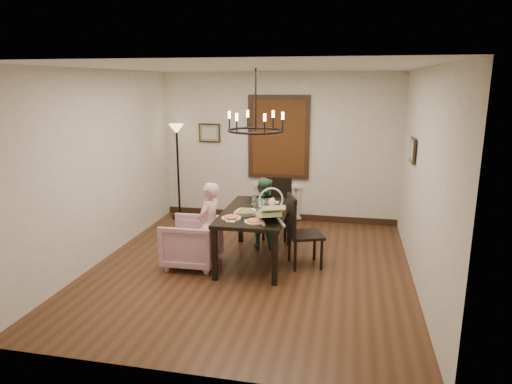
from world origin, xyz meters
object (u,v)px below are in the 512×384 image
(chair_right, at_px, (306,231))
(baby_bouncer, at_px, (270,210))
(armchair, at_px, (192,242))
(elderly_woman, at_px, (210,233))
(chair_far, at_px, (276,209))
(floor_lamp, at_px, (178,173))
(dining_table, at_px, (256,216))
(seated_man, at_px, (263,219))
(drinking_glass, at_px, (255,206))

(chair_right, bearing_deg, baby_bouncer, 116.86)
(chair_right, bearing_deg, armchair, 81.34)
(chair_right, relative_size, baby_bouncer, 2.18)
(chair_right, relative_size, elderly_woman, 1.03)
(chair_far, height_order, floor_lamp, floor_lamp)
(dining_table, distance_m, chair_far, 1.13)
(seated_man, height_order, drinking_glass, seated_man)
(chair_far, height_order, elderly_woman, elderly_woman)
(elderly_woman, bearing_deg, armchair, -75.83)
(floor_lamp, bearing_deg, armchair, -64.76)
(dining_table, distance_m, floor_lamp, 2.67)
(elderly_woman, height_order, drinking_glass, elderly_woman)
(chair_far, relative_size, elderly_woman, 0.99)
(drinking_glass, bearing_deg, chair_right, 0.05)
(dining_table, height_order, armchair, dining_table)
(dining_table, xyz_separation_m, elderly_woman, (-0.60, -0.35, -0.18))
(chair_far, height_order, armchair, chair_far)
(baby_bouncer, bearing_deg, seated_man, 82.32)
(chair_far, relative_size, baby_bouncer, 2.10)
(chair_right, height_order, armchair, chair_right)
(dining_table, xyz_separation_m, baby_bouncer, (0.30, -0.49, 0.25))
(elderly_woman, bearing_deg, dining_table, 135.61)
(chair_right, height_order, drinking_glass, chair_right)
(dining_table, xyz_separation_m, floor_lamp, (-1.92, 1.85, 0.21))
(elderly_woman, xyz_separation_m, seated_man, (0.60, 0.96, -0.04))
(armchair, height_order, baby_bouncer, baby_bouncer)
(baby_bouncer, xyz_separation_m, floor_lamp, (-2.22, 2.34, -0.04))
(seated_man, relative_size, baby_bouncer, 1.95)
(drinking_glass, xyz_separation_m, floor_lamp, (-1.92, 1.88, 0.05))
(chair_right, xyz_separation_m, armchair, (-1.62, -0.32, -0.18))
(floor_lamp, bearing_deg, chair_far, -19.98)
(seated_man, xyz_separation_m, drinking_glass, (0.00, -0.63, 0.37))
(baby_bouncer, bearing_deg, floor_lamp, 110.20)
(seated_man, height_order, baby_bouncer, baby_bouncer)
(armchair, relative_size, baby_bouncer, 1.57)
(elderly_woman, xyz_separation_m, drinking_glass, (0.60, 0.33, 0.33))
(elderly_woman, bearing_deg, chair_right, 118.99)
(elderly_woman, distance_m, baby_bouncer, 1.01)
(seated_man, distance_m, drinking_glass, 0.73)
(dining_table, distance_m, elderly_woman, 0.72)
(drinking_glass, bearing_deg, floor_lamp, 135.63)
(chair_right, xyz_separation_m, floor_lamp, (-2.66, 1.88, 0.37))
(dining_table, height_order, elderly_woman, elderly_woman)
(dining_table, height_order, baby_bouncer, baby_bouncer)
(chair_right, xyz_separation_m, baby_bouncer, (-0.44, -0.46, 0.41))
(armchair, xyz_separation_m, drinking_glass, (0.88, 0.32, 0.50))
(armchair, relative_size, seated_man, 0.80)
(chair_far, distance_m, baby_bouncer, 1.66)
(elderly_woman, bearing_deg, floor_lamp, -133.81)
(armchair, relative_size, drinking_glass, 5.32)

